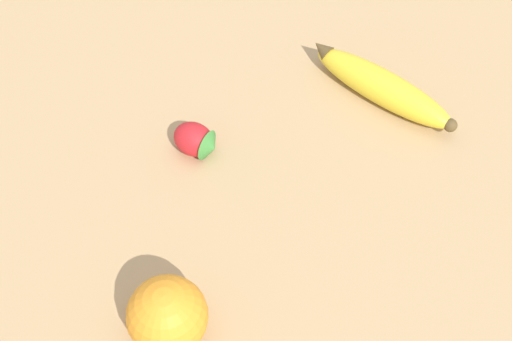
# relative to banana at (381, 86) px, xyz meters

# --- Properties ---
(ground_plane) EXTENTS (3.00, 3.00, 0.00)m
(ground_plane) POSITION_rel_banana_xyz_m (-0.12, -0.02, -0.02)
(ground_plane) COLOR tan
(banana) EXTENTS (0.16, 0.18, 0.04)m
(banana) POSITION_rel_banana_xyz_m (0.00, 0.00, 0.00)
(banana) COLOR yellow
(banana) RESTS_ON ground_plane
(orange) EXTENTS (0.08, 0.08, 0.08)m
(orange) POSITION_rel_banana_xyz_m (-0.33, 0.22, 0.02)
(orange) COLOR orange
(orange) RESTS_ON ground_plane
(strawberry) EXTENTS (0.06, 0.07, 0.04)m
(strawberry) POSITION_rel_banana_xyz_m (-0.10, 0.22, -0.00)
(strawberry) COLOR red
(strawberry) RESTS_ON ground_plane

